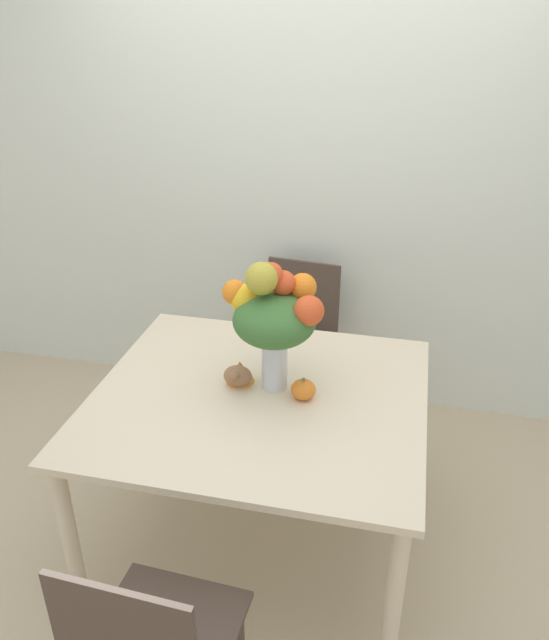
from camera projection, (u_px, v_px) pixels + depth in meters
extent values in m
plane|color=tan|center=(261.00, 535.00, 2.80)|extent=(12.00, 12.00, 0.00)
cube|color=silver|center=(316.00, 170.00, 3.25)|extent=(8.00, 0.06, 2.70)
cube|color=beige|center=(259.00, 398.00, 2.45)|extent=(1.30, 1.16, 0.03)
cylinder|color=beige|center=(71.00, 541.00, 2.29)|extent=(0.06, 0.06, 0.73)
cylinder|color=beige|center=(394.00, 603.00, 2.06)|extent=(0.06, 0.06, 0.73)
cylinder|color=beige|center=(173.00, 388.00, 3.20)|extent=(0.06, 0.06, 0.73)
cylinder|color=beige|center=(406.00, 419.00, 2.96)|extent=(0.06, 0.06, 0.73)
cylinder|color=silver|center=(274.00, 361.00, 2.45)|extent=(0.10, 0.10, 0.24)
cylinder|color=silver|center=(274.00, 377.00, 2.48)|extent=(0.09, 0.09, 0.09)
cylinder|color=#38662D|center=(280.00, 352.00, 2.42)|extent=(0.01, 0.01, 0.30)
cylinder|color=#38662D|center=(277.00, 350.00, 2.44)|extent=(0.01, 0.01, 0.30)
cylinder|color=#38662D|center=(271.00, 350.00, 2.44)|extent=(0.01, 0.01, 0.30)
cylinder|color=#38662D|center=(270.00, 353.00, 2.42)|extent=(0.00, 0.01, 0.30)
cylinder|color=#38662D|center=(275.00, 354.00, 2.41)|extent=(0.01, 0.01, 0.30)
ellipsoid|color=#38662D|center=(274.00, 320.00, 2.36)|extent=(0.32, 0.32, 0.19)
sphere|color=#D64C23|center=(283.00, 283.00, 2.35)|extent=(0.10, 0.10, 0.10)
sphere|color=orange|center=(303.00, 287.00, 2.38)|extent=(0.11, 0.11, 0.11)
sphere|color=#AD9E33|center=(263.00, 279.00, 2.29)|extent=(0.12, 0.12, 0.12)
sphere|color=orange|center=(235.00, 292.00, 2.39)|extent=(0.10, 0.10, 0.10)
sphere|color=yellow|center=(246.00, 299.00, 2.39)|extent=(0.12, 0.12, 0.12)
sphere|color=#D64C23|center=(309.00, 311.00, 2.28)|extent=(0.11, 0.11, 0.11)
sphere|color=#D64C23|center=(271.00, 274.00, 2.32)|extent=(0.09, 0.09, 0.09)
ellipsoid|color=orange|center=(303.00, 390.00, 2.41)|extent=(0.10, 0.10, 0.08)
cylinder|color=brown|center=(303.00, 380.00, 2.39)|extent=(0.01, 0.01, 0.02)
ellipsoid|color=#936642|center=(238.00, 376.00, 2.49)|extent=(0.12, 0.08, 0.09)
cone|color=orange|center=(240.00, 371.00, 2.51)|extent=(0.12, 0.12, 0.09)
sphere|color=#936642|center=(234.00, 376.00, 2.43)|extent=(0.04, 0.04, 0.04)
cube|color=#47382D|center=(292.00, 350.00, 3.34)|extent=(0.46, 0.46, 0.02)
cylinder|color=#47382D|center=(252.00, 398.00, 3.35)|extent=(0.04, 0.04, 0.46)
cylinder|color=#47382D|center=(312.00, 411.00, 3.25)|extent=(0.04, 0.04, 0.46)
cylinder|color=#47382D|center=(272.00, 367.00, 3.64)|extent=(0.04, 0.04, 0.46)
cylinder|color=#47382D|center=(329.00, 377.00, 3.54)|extent=(0.04, 0.04, 0.46)
cube|color=#47382D|center=(304.00, 297.00, 3.40)|extent=(0.40, 0.06, 0.42)
cube|color=#47382D|center=(165.00, 635.00, 1.84)|extent=(0.44, 0.44, 0.02)
cylinder|color=#47382D|center=(146.00, 626.00, 2.14)|extent=(0.04, 0.04, 0.46)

